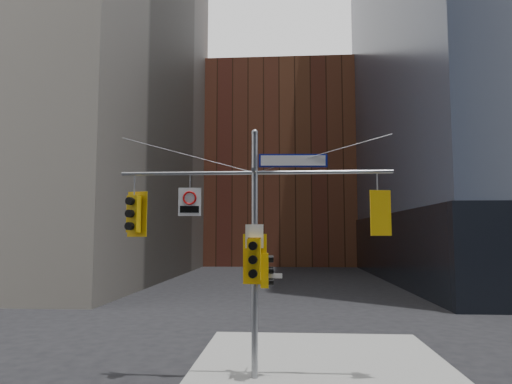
# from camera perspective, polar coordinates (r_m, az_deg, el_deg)

# --- Properties ---
(sidewalk_corner) EXTENTS (8.00, 8.00, 0.15)m
(sidewalk_corner) POSITION_cam_1_polar(r_m,az_deg,el_deg) (15.85, 8.09, -20.33)
(sidewalk_corner) COLOR gray
(sidewalk_corner) RESTS_ON ground
(brick_midrise) EXTENTS (26.00, 20.00, 28.00)m
(brick_midrise) POSITION_cam_1_polar(r_m,az_deg,el_deg) (69.96, 3.08, 2.77)
(brick_midrise) COLOR brown
(brick_midrise) RESTS_ON ground
(signal_assembly) EXTENTS (8.00, 0.80, 7.30)m
(signal_assembly) POSITION_cam_1_polar(r_m,az_deg,el_deg) (13.29, -0.17, -4.36)
(signal_assembly) COLOR gray
(signal_assembly) RESTS_ON ground
(traffic_light_west_arm) EXTENTS (0.64, 0.60, 1.36)m
(traffic_light_west_arm) POSITION_cam_1_polar(r_m,az_deg,el_deg) (14.04, -15.02, -2.66)
(traffic_light_west_arm) COLOR #E4AE0C
(traffic_light_west_arm) RESTS_ON ground
(traffic_light_east_arm) EXTENTS (0.61, 0.56, 1.29)m
(traffic_light_east_arm) POSITION_cam_1_polar(r_m,az_deg,el_deg) (13.52, 15.01, -2.57)
(traffic_light_east_arm) COLOR #E4AE0C
(traffic_light_east_arm) RESTS_ON ground
(traffic_light_pole_side) EXTENTS (0.40, 0.34, 0.98)m
(traffic_light_pole_side) POSITION_cam_1_polar(r_m,az_deg,el_deg) (13.32, 1.23, -9.76)
(traffic_light_pole_side) COLOR #E4AE0C
(traffic_light_pole_side) RESTS_ON ground
(traffic_light_pole_front) EXTENTS (0.68, 0.55, 1.43)m
(traffic_light_pole_front) POSITION_cam_1_polar(r_m,az_deg,el_deg) (13.04, -0.25, -8.41)
(traffic_light_pole_front) COLOR #E4AE0C
(traffic_light_pole_front) RESTS_ON ground
(street_sign_blade) EXTENTS (2.01, 0.17, 0.39)m
(street_sign_blade) POSITION_cam_1_polar(r_m,az_deg,el_deg) (13.43, 4.66, 3.94)
(street_sign_blade) COLOR navy
(street_sign_blade) RESTS_ON ground
(regulatory_sign_arm) EXTENTS (0.67, 0.12, 0.83)m
(regulatory_sign_arm) POSITION_cam_1_polar(r_m,az_deg,el_deg) (13.58, -8.30, -1.11)
(regulatory_sign_arm) COLOR silver
(regulatory_sign_arm) RESTS_ON ground
(regulatory_sign_pole) EXTENTS (0.52, 0.08, 0.68)m
(regulatory_sign_pole) POSITION_cam_1_polar(r_m,az_deg,el_deg) (13.17, -0.21, -5.63)
(regulatory_sign_pole) COLOR silver
(regulatory_sign_pole) RESTS_ON ground
(street_blade_ew) EXTENTS (0.69, 0.08, 0.14)m
(street_blade_ew) POSITION_cam_1_polar(r_m,az_deg,el_deg) (13.33, 1.79, -10.43)
(street_blade_ew) COLOR silver
(street_blade_ew) RESTS_ON ground
(street_blade_ns) EXTENTS (0.07, 0.68, 0.14)m
(street_blade_ns) POSITION_cam_1_polar(r_m,az_deg,el_deg) (13.81, -0.04, -10.95)
(street_blade_ns) COLOR #145926
(street_blade_ns) RESTS_ON ground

